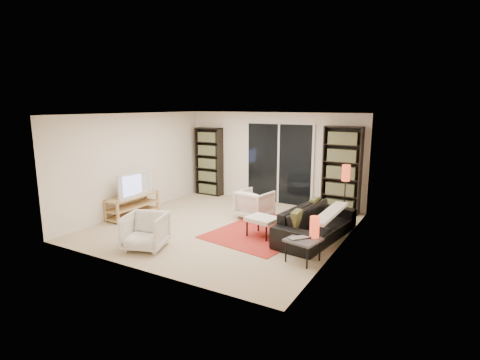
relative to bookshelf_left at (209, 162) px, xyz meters
The scene contains 20 objects.
floor 3.19m from the bookshelf_left, 50.10° to the right, with size 5.00×5.00×0.00m, color tan.
wall_back 1.97m from the bookshelf_left, ahead, with size 5.00×0.02×2.40m, color white.
wall_front 5.22m from the bookshelf_left, 68.02° to the right, with size 5.00×0.02×2.40m, color white.
wall_left 2.41m from the bookshelf_left, 103.27° to the right, with size 0.02×5.00×2.40m, color white.
wall_right 5.03m from the bookshelf_left, 27.66° to the right, with size 0.02×5.00×2.40m, color white.
ceiling 3.36m from the bookshelf_left, 50.10° to the right, with size 5.00×5.00×0.02m, color white.
sliding_door 2.16m from the bookshelf_left, ahead, with size 1.92×0.08×2.16m.
bookshelf_left is the anchor object (origin of this frame).
bookshelf_right 3.85m from the bookshelf_left, ahead, with size 0.90×0.30×2.10m.
tv_stand 2.83m from the bookshelf_left, 96.56° to the right, with size 0.44×1.36×0.50m.
tv 2.75m from the bookshelf_left, 96.15° to the right, with size 0.99×0.13×0.57m, color black.
rug 3.73m from the bookshelf_left, 37.19° to the right, with size 1.73×2.35×0.01m, color #B12920.
sofa 4.48m from the bookshelf_left, 27.44° to the right, with size 2.14×0.84×0.63m, color black.
armchair_back 2.74m from the bookshelf_left, 32.45° to the right, with size 0.70×0.72×0.66m, color silver.
armchair_front 4.39m from the bookshelf_left, 71.13° to the right, with size 0.70×0.73×0.66m, color silver.
ottoman 3.91m from the bookshelf_left, 39.88° to the right, with size 0.66×0.57×0.40m.
side_table 5.25m from the bookshelf_left, 38.23° to the right, with size 0.60×0.60×0.40m.
laptop 5.27m from the bookshelf_left, 38.86° to the right, with size 0.35×0.23×0.03m, color silver.
table_lamp 5.25m from the bookshelf_left, 35.97° to the right, with size 0.16×0.16×0.36m, color red.
floor_lamp 4.23m from the bookshelf_left, 11.00° to the right, with size 0.20×0.20×1.32m.
Camera 1 is at (4.17, -6.55, 2.58)m, focal length 28.00 mm.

